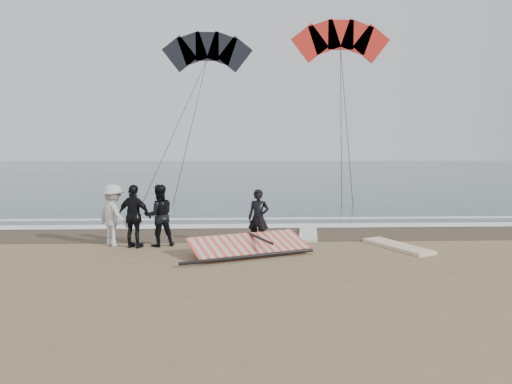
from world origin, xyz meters
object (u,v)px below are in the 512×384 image
board_white (398,246)px  board_cream (308,234)px  sail_rig (246,246)px  man_main (258,218)px

board_white → board_cream: board_white is taller
board_cream → sail_rig: sail_rig is taller
board_white → board_cream: 3.09m
board_cream → sail_rig: size_ratio=0.60×
man_main → board_white: 4.24m
board_cream → board_white: bearing=-30.6°
man_main → board_white: (4.15, -0.33, -0.82)m
board_white → sail_rig: bearing=161.0°
board_white → board_cream: size_ratio=1.10×
sail_rig → board_white: bearing=6.3°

